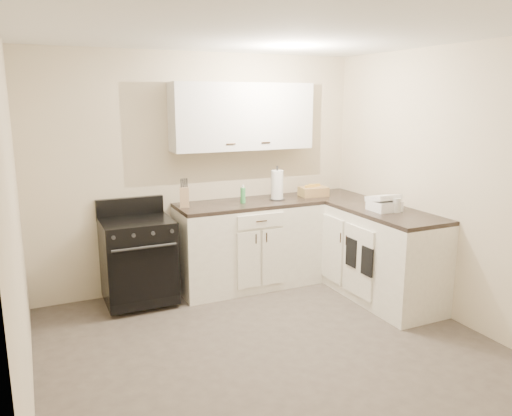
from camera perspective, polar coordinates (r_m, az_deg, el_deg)
name	(u,v)px	position (r m, az deg, el deg)	size (l,w,h in m)	color
floor	(276,354)	(4.22, 2.31, -16.29)	(3.60, 3.60, 0.00)	#473F38
ceiling	(279,29)	(3.73, 2.67, 19.71)	(3.60, 3.60, 0.00)	white
wall_back	(201,172)	(5.42, -6.28, 4.09)	(3.60, 3.60, 0.00)	beige
wall_right	(454,186)	(4.86, 21.70, 2.35)	(3.60, 3.60, 0.00)	beige
wall_left	(15,228)	(3.38, -25.81, -2.09)	(3.60, 3.60, 0.00)	beige
wall_front	(466,279)	(2.39, 22.83, -7.48)	(3.60, 3.60, 0.00)	beige
base_cabinets_back	(249,246)	(5.47, -0.84, -4.35)	(1.55, 0.60, 0.90)	white
base_cabinets_right	(365,250)	(5.46, 12.39, -4.66)	(0.60, 1.90, 0.90)	white
countertop_back	(249,204)	(5.35, -0.86, 0.48)	(1.55, 0.60, 0.04)	black
countertop_right	(367,207)	(5.35, 12.62, 0.16)	(0.60, 1.90, 0.04)	black
upper_cabinets	(243,116)	(5.38, -1.55, 10.41)	(1.55, 0.30, 0.70)	silver
stove	(138,260)	(5.10, -13.28, -5.83)	(0.68, 0.58, 0.82)	black
knife_block	(184,197)	(5.14, -8.18, 1.24)	(0.09, 0.08, 0.21)	tan
paper_towel	(277,185)	(5.46, 2.43, 2.64)	(0.13, 0.13, 0.32)	white
soap_bottle	(243,195)	(5.29, -1.51, 1.46)	(0.05, 0.05, 0.16)	green
wicker_basket	(313,191)	(5.72, 6.57, 1.89)	(0.31, 0.20, 0.10)	tan
countertop_grill	(384,206)	(5.10, 14.44, 0.27)	(0.27, 0.25, 0.10)	white
glass_jar	(397,205)	(5.05, 15.76, 0.33)	(0.08, 0.08, 0.14)	silver
oven_mitt_near	(367,261)	(4.92, 12.58, -5.99)	(0.02, 0.16, 0.28)	black
oven_mitt_far	(352,252)	(5.11, 10.87, -5.01)	(0.02, 0.17, 0.29)	black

